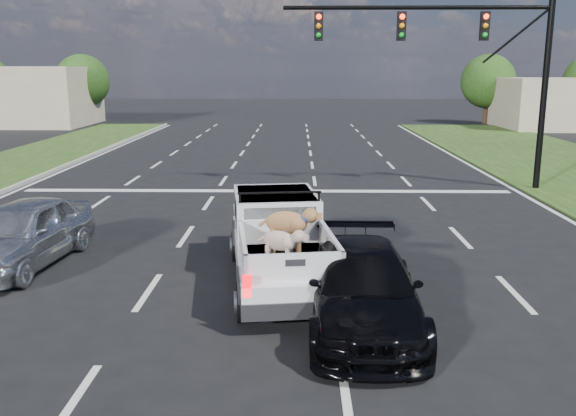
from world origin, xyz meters
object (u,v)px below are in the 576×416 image
pickup_truck (280,240)px  black_coupe (363,288)px  traffic_signal (477,53)px  silver_sedan (23,233)px

pickup_truck → black_coupe: bearing=-63.2°
traffic_signal → silver_sedan: size_ratio=2.16×
pickup_truck → black_coupe: pickup_truck is taller
silver_sedan → pickup_truck: bearing=-3.8°
traffic_signal → silver_sedan: (-12.03, -8.87, -4.01)m
silver_sedan → black_coupe: 7.67m
traffic_signal → black_coupe: size_ratio=2.06×
black_coupe → traffic_signal: bearing=68.6°
traffic_signal → pickup_truck: (-6.44, -9.83, -3.87)m
silver_sedan → black_coupe: (7.03, -3.07, -0.08)m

